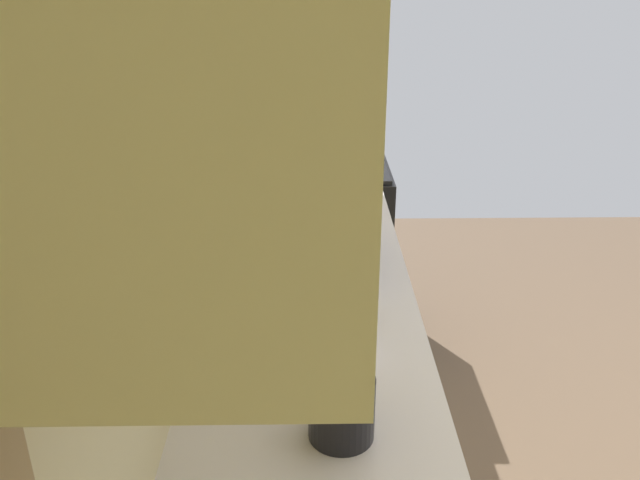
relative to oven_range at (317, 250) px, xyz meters
The scene contains 5 objects.
wall_back 1.70m from the oven_range, 164.13° to the left, with size 3.79×0.12×2.76m, color beige.
oven_range is the anchor object (origin of this frame).
microwave 1.21m from the oven_range, behind, with size 0.52×0.36×0.34m.
bowl 1.66m from the oven_range, behind, with size 0.19×0.19×0.07m.
kettle 1.94m from the oven_range, behind, with size 0.19×0.14×0.16m.
Camera 1 is at (-1.59, 1.21, 1.85)m, focal length 37.18 mm.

